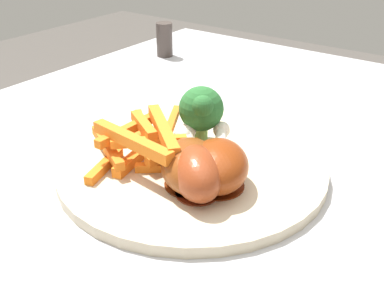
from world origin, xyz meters
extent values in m
cube|color=#B7B7BC|center=(0.00, 0.00, 0.69)|extent=(1.10, 0.82, 0.03)
cylinder|color=gray|center=(-0.49, -0.35, 0.34)|extent=(0.06, 0.06, 0.67)
cylinder|color=beige|center=(-0.05, -0.03, 0.71)|extent=(0.29, 0.29, 0.01)
cylinder|color=#83BA5A|center=(-0.09, -0.04, 0.72)|extent=(0.02, 0.02, 0.02)
sphere|color=#27632C|center=(-0.09, -0.04, 0.75)|extent=(0.05, 0.05, 0.05)
sphere|color=#27632C|center=(-0.08, -0.03, 0.77)|extent=(0.02, 0.02, 0.02)
sphere|color=#27632C|center=(-0.11, -0.05, 0.76)|extent=(0.02, 0.02, 0.02)
sphere|color=#27632C|center=(-0.10, -0.04, 0.75)|extent=(0.02, 0.02, 0.02)
sphere|color=#27632C|center=(-0.10, -0.06, 0.75)|extent=(0.02, 0.02, 0.02)
cube|color=orange|center=(-0.02, -0.08, 0.72)|extent=(0.10, 0.03, 0.01)
cube|color=orange|center=(-0.02, -0.04, 0.72)|extent=(0.05, 0.06, 0.01)
cube|color=orange|center=(-0.03, -0.05, 0.75)|extent=(0.08, 0.09, 0.01)
cube|color=orange|center=(-0.01, -0.06, 0.74)|extent=(0.06, 0.06, 0.01)
cube|color=orange|center=(-0.04, -0.10, 0.72)|extent=(0.03, 0.09, 0.01)
cube|color=orange|center=(-0.05, -0.12, 0.72)|extent=(0.03, 0.07, 0.01)
cube|color=orange|center=(0.00, -0.10, 0.73)|extent=(0.06, 0.09, 0.01)
cube|color=orange|center=(0.02, -0.09, 0.72)|extent=(0.07, 0.03, 0.01)
cube|color=orange|center=(-0.06, -0.11, 0.72)|extent=(0.07, 0.08, 0.01)
cube|color=orange|center=(-0.03, -0.04, 0.73)|extent=(0.07, 0.03, 0.01)
cube|color=orange|center=(-0.03, -0.08, 0.75)|extent=(0.04, 0.06, 0.01)
cube|color=orange|center=(-0.07, -0.07, 0.74)|extent=(0.07, 0.04, 0.01)
cube|color=orange|center=(0.01, -0.06, 0.75)|extent=(0.02, 0.11, 0.01)
cube|color=orange|center=(-0.02, -0.09, 0.74)|extent=(0.09, 0.01, 0.01)
cylinder|color=#5B1D09|center=(-0.02, 0.02, 0.71)|extent=(0.05, 0.05, 0.00)
ellipsoid|color=maroon|center=(-0.02, 0.02, 0.74)|extent=(0.10, 0.09, 0.05)
cylinder|color=beige|center=(-0.08, -0.01, 0.73)|extent=(0.04, 0.03, 0.01)
sphere|color=silver|center=(-0.10, -0.02, 0.73)|extent=(0.02, 0.02, 0.02)
cylinder|color=#63210F|center=(0.00, 0.01, 0.71)|extent=(0.04, 0.04, 0.00)
ellipsoid|color=maroon|center=(0.00, 0.01, 0.74)|extent=(0.09, 0.09, 0.05)
cylinder|color=beige|center=(-0.04, -0.03, 0.73)|extent=(0.04, 0.04, 0.01)
sphere|color=silver|center=(-0.06, -0.05, 0.73)|extent=(0.02, 0.02, 0.02)
cylinder|color=#57220C|center=(-0.01, 0.00, 0.71)|extent=(0.05, 0.05, 0.00)
ellipsoid|color=brown|center=(-0.01, 0.00, 0.73)|extent=(0.10, 0.10, 0.04)
cylinder|color=beige|center=(-0.06, -0.04, 0.73)|extent=(0.03, 0.03, 0.01)
sphere|color=silver|center=(-0.07, -0.05, 0.73)|extent=(0.02, 0.02, 0.02)
cylinder|color=#423833|center=(-0.36, -0.32, 0.73)|extent=(0.03, 0.03, 0.06)
camera|label=1|loc=(0.31, 0.23, 0.97)|focal=44.31mm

